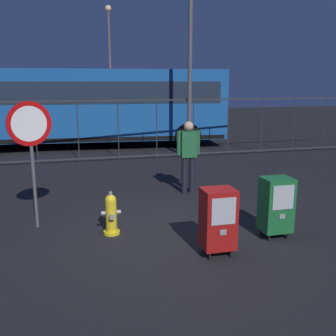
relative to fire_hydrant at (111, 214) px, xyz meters
name	(u,v)px	position (x,y,z in m)	size (l,w,h in m)	color
ground_plane	(168,236)	(0.91, -0.35, -0.35)	(60.00, 60.00, 0.00)	black
fire_hydrant	(111,214)	(0.00, 0.00, 0.00)	(0.33, 0.32, 0.75)	yellow
newspaper_box_primary	(218,219)	(1.45, -1.20, 0.22)	(0.48, 0.42, 1.02)	black
newspaper_box_secondary	(276,204)	(2.62, -0.81, 0.22)	(0.48, 0.42, 1.02)	black
stop_sign	(31,138)	(-1.26, 0.64, 1.25)	(0.71, 0.31, 2.23)	#4C4F54
pedestrian	(188,153)	(2.00, 2.07, 0.60)	(0.55, 0.22, 1.67)	black
fence_barrier	(118,129)	(0.91, 6.30, 0.67)	(18.03, 0.04, 2.00)	#2D2D33
bus_near	(90,103)	(0.18, 9.30, 1.36)	(10.67, 3.44, 3.00)	#19519E
bus_far	(25,100)	(-2.66, 13.38, 1.36)	(10.60, 3.16, 3.00)	red
street_light_near_left	(191,9)	(3.28, 6.13, 4.43)	(0.32, 0.32, 8.40)	#4C4F54
street_light_near_right	(110,59)	(1.53, 14.30, 3.33)	(0.32, 0.32, 6.27)	#4C4F54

